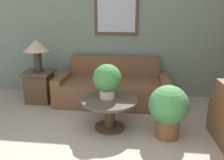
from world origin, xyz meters
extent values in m
cube|color=slate|center=(0.00, 3.31, 1.30)|extent=(7.07, 0.06, 2.60)
cube|color=#4C3823|center=(-0.05, 3.27, 1.64)|extent=(0.86, 0.03, 0.80)
cube|color=#B2BCC6|center=(-0.05, 3.26, 1.64)|extent=(0.74, 0.01, 0.68)
cube|color=brown|center=(-0.06, 2.75, 0.21)|extent=(1.75, 0.95, 0.43)
cube|color=brown|center=(-0.06, 3.14, 0.63)|extent=(1.75, 0.16, 0.41)
cube|color=brown|center=(-1.03, 2.75, 0.26)|extent=(0.18, 0.95, 0.53)
cube|color=brown|center=(0.90, 2.75, 0.26)|extent=(0.18, 0.95, 0.53)
cylinder|color=#4C3823|center=(0.02, 1.70, 0.01)|extent=(0.47, 0.47, 0.03)
cylinder|color=#4C3823|center=(0.02, 1.70, 0.23)|extent=(0.15, 0.15, 0.40)
cylinder|color=#473D33|center=(0.02, 1.70, 0.45)|extent=(0.85, 0.85, 0.04)
cube|color=#4C3823|center=(-1.47, 2.66, 0.28)|extent=(0.45, 0.45, 0.57)
cube|color=#473D33|center=(-1.47, 2.66, 0.58)|extent=(0.53, 0.53, 0.03)
cylinder|color=#2D2823|center=(-1.47, 2.66, 0.61)|extent=(0.22, 0.22, 0.02)
cylinder|color=#2D2823|center=(-1.47, 2.66, 0.80)|extent=(0.16, 0.16, 0.36)
cone|color=tan|center=(-1.47, 2.66, 1.09)|extent=(0.47, 0.47, 0.21)
cylinder|color=beige|center=(-0.02, 1.75, 0.54)|extent=(0.22, 0.22, 0.15)
sphere|color=#387A3D|center=(-0.02, 1.75, 0.77)|extent=(0.42, 0.42, 0.42)
cylinder|color=brown|center=(0.86, 1.55, 0.14)|extent=(0.33, 0.33, 0.27)
sphere|color=#428447|center=(0.86, 1.55, 0.48)|extent=(0.55, 0.55, 0.55)
camera|label=1|loc=(0.47, -1.71, 1.78)|focal=40.00mm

